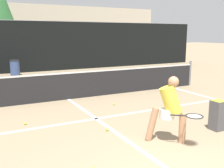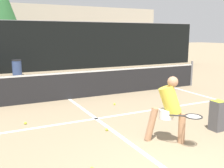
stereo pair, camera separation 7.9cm
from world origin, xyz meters
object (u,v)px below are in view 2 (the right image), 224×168
object	(u,v)px
ball_hopper	(218,115)
parked_car	(64,55)
player_practicing	(169,107)
trash_bin	(17,68)

from	to	relation	value
ball_hopper	parked_car	xyz separation A→B (m)	(0.99, 15.98, 0.19)
player_practicing	trash_bin	size ratio (longest dim) A/B	1.64
trash_bin	parked_car	distance (m)	6.69
trash_bin	parked_car	size ratio (longest dim) A/B	0.20
ball_hopper	trash_bin	distance (m)	11.17
player_practicing	trash_bin	xyz separation A→B (m)	(-1.69, 10.75, -0.32)
trash_bin	parked_car	world-z (taller)	parked_car
player_practicing	ball_hopper	xyz separation A→B (m)	(1.45, 0.03, -0.37)
parked_car	trash_bin	bearing A→B (deg)	-128.15
player_practicing	parked_car	size ratio (longest dim) A/B	0.32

